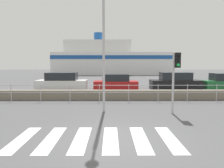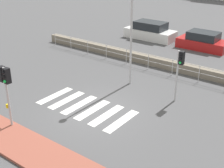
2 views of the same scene
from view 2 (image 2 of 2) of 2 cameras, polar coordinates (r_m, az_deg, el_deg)
ground_plane at (r=15.63m, az=-3.04°, el=-4.96°), size 160.00×160.00×0.00m
sidewalk_brick at (r=13.23m, az=-14.71°, el=-11.50°), size 24.00×1.80×0.12m
crosswalk at (r=16.01m, az=-4.82°, el=-4.26°), size 4.95×2.40×0.01m
seawall at (r=21.18m, az=9.89°, el=3.63°), size 21.56×0.55×0.61m
harbor_fence at (r=20.31m, az=8.81°, el=3.99°), size 19.45×0.04×1.05m
traffic_light_near at (r=14.03m, az=-18.91°, el=0.48°), size 0.58×0.41×2.91m
traffic_light_far at (r=16.08m, az=12.28°, el=3.38°), size 0.34×0.32×2.78m
streetlamp at (r=17.22m, az=3.21°, el=12.73°), size 0.32×1.28×6.86m
parked_car_white at (r=27.87m, az=7.01°, el=9.51°), size 4.44×1.86×1.51m
parked_car_red at (r=25.91m, az=16.27°, el=7.47°), size 3.87×1.84×1.37m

